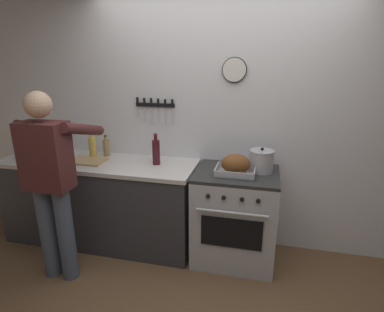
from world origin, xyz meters
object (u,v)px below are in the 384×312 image
at_px(stove, 235,216).
at_px(bottle_cooking_oil, 93,147).
at_px(roasting_pan, 236,165).
at_px(cutting_board, 87,161).
at_px(bottle_vinegar, 106,147).
at_px(person_cook, 50,177).
at_px(stock_pot, 261,161).
at_px(bottle_wine_red, 156,152).

distance_m(stove, bottle_cooking_oil, 1.62).
bearing_deg(roasting_pan, cutting_board, 179.62).
relative_size(stove, bottle_vinegar, 3.94).
xyz_separation_m(cutting_board, bottle_vinegar, (0.09, 0.23, 0.08)).
distance_m(cutting_board, bottle_vinegar, 0.26).
distance_m(person_cook, stock_pot, 1.84).
xyz_separation_m(stove, bottle_cooking_oil, (-1.51, 0.10, 0.57)).
bearing_deg(roasting_pan, bottle_wine_red, 172.17).
height_order(roasting_pan, bottle_wine_red, bottle_wine_red).
bearing_deg(bottle_cooking_oil, bottle_wine_red, -4.06).
bearing_deg(cutting_board, roasting_pan, -0.38).
bearing_deg(bottle_vinegar, roasting_pan, -9.77).
height_order(roasting_pan, stock_pot, stock_pot).
distance_m(stock_pot, cutting_board, 1.71).
height_order(roasting_pan, cutting_board, roasting_pan).
distance_m(person_cook, bottle_wine_red, 0.96).
distance_m(roasting_pan, cutting_board, 1.49).
height_order(stock_pot, bottle_vinegar, same).
distance_m(cutting_board, bottle_cooking_oil, 0.18).
relative_size(person_cook, roasting_pan, 4.72).
bearing_deg(stove, bottle_cooking_oil, 176.40).
bearing_deg(person_cook, cutting_board, -3.93).
bearing_deg(bottle_wine_red, stock_pot, 1.71).
bearing_deg(bottle_cooking_oil, stove, -3.60).
bearing_deg(bottle_vinegar, person_cook, -96.44).
bearing_deg(bottle_vinegar, bottle_wine_red, -12.23).
bearing_deg(stock_pot, person_cook, -157.95).
bearing_deg(stove, person_cook, -157.58).
relative_size(bottle_cooking_oil, bottle_wine_red, 0.89).
bearing_deg(bottle_cooking_oil, stock_pot, -0.70).
bearing_deg(person_cook, bottle_cooking_oil, -2.65).
bearing_deg(roasting_pan, stove, 81.41).
relative_size(stove, stock_pot, 3.93).
xyz_separation_m(roasting_pan, stock_pot, (0.22, 0.14, 0.01)).
height_order(stock_pot, cutting_board, stock_pot).
relative_size(stock_pot, bottle_vinegar, 1.00).
bearing_deg(roasting_pan, stock_pot, 32.03).
bearing_deg(bottle_vinegar, cutting_board, -112.36).
xyz_separation_m(bottle_vinegar, bottle_cooking_oil, (-0.11, -0.08, 0.02)).
bearing_deg(stock_pot, stove, -160.59).
relative_size(person_cook, stock_pot, 7.25).
bearing_deg(stove, bottle_vinegar, 172.84).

